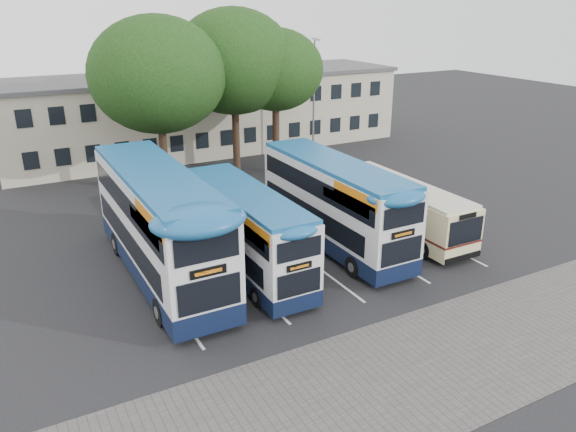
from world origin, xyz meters
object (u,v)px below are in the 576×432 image
at_px(tree_mid, 234,62).
at_px(tree_right, 275,70).
at_px(lamp_post, 314,93).
at_px(bus_dd_mid, 247,228).
at_px(tree_left, 157,75).
at_px(bus_single, 400,205).
at_px(bus_dd_left, 159,220).
at_px(bus_dd_right, 334,200).

distance_m(tree_mid, tree_right, 2.93).
distance_m(lamp_post, bus_dd_mid, 20.32).
height_order(tree_left, bus_single, tree_left).
relative_size(lamp_post, bus_dd_mid, 0.97).
bearing_deg(tree_mid, tree_left, -166.50).
bearing_deg(bus_dd_left, bus_single, -4.17).
bearing_deg(lamp_post, tree_mid, -170.55).
relative_size(tree_mid, bus_dd_mid, 1.21).
bearing_deg(tree_left, tree_mid, 13.50).
height_order(tree_mid, bus_single, tree_mid).
xyz_separation_m(tree_left, tree_right, (8.35, 0.63, -0.23)).
bearing_deg(tree_mid, bus_single, -76.73).
distance_m(bus_dd_left, bus_dd_mid, 3.85).
bearing_deg(lamp_post, bus_single, -103.78).
xyz_separation_m(tree_left, bus_single, (8.87, -12.62, -5.86)).
distance_m(tree_mid, bus_single, 15.65).
height_order(lamp_post, bus_dd_mid, lamp_post).
xyz_separation_m(tree_left, tree_mid, (5.58, 1.34, 0.40)).
distance_m(bus_dd_right, bus_single, 4.10).
bearing_deg(tree_right, bus_dd_mid, -121.94).
bearing_deg(lamp_post, bus_dd_right, -117.46).
relative_size(tree_left, tree_mid, 0.97).
bearing_deg(lamp_post, tree_left, -168.74).
height_order(bus_dd_mid, bus_dd_right, bus_dd_right).
bearing_deg(bus_dd_right, tree_mid, 87.02).
relative_size(tree_mid, bus_dd_left, 0.96).
bearing_deg(bus_dd_mid, tree_mid, 68.21).
xyz_separation_m(lamp_post, tree_mid, (-7.00, -1.16, 2.73)).
distance_m(lamp_post, bus_dd_left, 21.76).
xyz_separation_m(lamp_post, tree_left, (-12.58, -2.50, 2.33)).
distance_m(tree_right, bus_dd_mid, 16.87).
relative_size(tree_right, bus_dd_mid, 1.07).
relative_size(tree_left, bus_single, 1.19).
bearing_deg(tree_right, bus_dd_left, -134.42).
relative_size(lamp_post, tree_right, 0.91).
bearing_deg(bus_dd_mid, bus_dd_right, 7.85).
bearing_deg(tree_mid, bus_dd_right, -92.98).
xyz_separation_m(tree_right, bus_dd_mid, (-8.52, -13.66, -5.04)).
height_order(tree_right, bus_dd_left, tree_right).
distance_m(tree_left, bus_dd_right, 14.18).
xyz_separation_m(lamp_post, tree_right, (-4.23, -1.88, 2.10)).
height_order(lamp_post, bus_dd_right, lamp_post).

